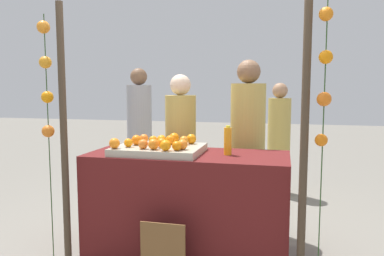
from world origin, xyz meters
TOP-DOWN VIEW (x-y plane):
  - ground_plane at (0.00, 0.00)m, footprint 24.00×24.00m
  - stall_counter at (0.00, 0.00)m, footprint 1.68×0.71m
  - orange_tray at (-0.24, -0.04)m, footprint 0.72×0.57m
  - orange_0 at (-0.03, -0.23)m, footprint 0.08×0.08m
  - orange_1 at (-0.01, 0.14)m, footprint 0.09×0.09m
  - orange_2 at (-0.43, 0.10)m, footprint 0.08×0.08m
  - orange_3 at (-0.22, -0.23)m, footprint 0.09×0.09m
  - orange_4 at (0.00, -0.17)m, footprint 0.08×0.08m
  - orange_5 at (-0.26, 0.07)m, footprint 0.08×0.08m
  - orange_6 at (-0.55, -0.26)m, footprint 0.09×0.09m
  - orange_7 at (-0.33, 0.06)m, footprint 0.07×0.07m
  - orange_8 at (-0.05, 0.07)m, footprint 0.08×0.08m
  - orange_9 at (-0.19, -0.12)m, footprint 0.08×0.08m
  - orange_10 at (-0.17, 0.18)m, footprint 0.09×0.09m
  - orange_11 at (-0.32, -0.22)m, footprint 0.08×0.08m
  - orange_12 at (-0.45, -0.04)m, footprint 0.09×0.09m
  - orange_13 at (-0.17, 0.06)m, footprint 0.08×0.08m
  - orange_14 at (-0.47, -0.16)m, footprint 0.07×0.07m
  - orange_15 at (-0.11, -0.26)m, footprint 0.09×0.09m
  - juice_bottle at (0.34, 0.01)m, footprint 0.06×0.06m
  - chalkboard_sign at (-0.05, -0.53)m, footprint 0.34×0.03m
  - vendor_left at (-0.23, 0.60)m, footprint 0.31×0.31m
  - vendor_right at (0.44, 0.63)m, footprint 0.34×0.34m
  - crowd_person_0 at (0.73, 2.04)m, footprint 0.30×0.30m
  - crowd_person_1 at (-1.12, 1.73)m, footprint 0.34×0.34m
  - canopy_post_left at (-0.92, -0.39)m, footprint 0.06×0.06m
  - canopy_post_right at (0.92, -0.39)m, footprint 0.06×0.06m
  - garland_strand_left at (-1.06, -0.40)m, footprint 0.11×0.11m
  - garland_strand_right at (1.03, -0.42)m, footprint 0.10×0.10m

SIDE VIEW (x-z plane):
  - ground_plane at x=0.00m, z-range 0.00..0.00m
  - chalkboard_sign at x=-0.05m, z-range -0.01..0.44m
  - stall_counter at x=0.00m, z-range 0.00..0.86m
  - crowd_person_0 at x=0.73m, z-range -0.05..1.42m
  - vendor_left at x=-0.23m, z-range -0.05..1.49m
  - crowd_person_1 at x=-1.12m, z-range -0.06..1.61m
  - vendor_right at x=0.44m, z-range -0.06..1.62m
  - orange_tray at x=-0.24m, z-range 0.86..0.92m
  - orange_14 at x=-0.47m, z-range 0.92..0.99m
  - orange_7 at x=-0.33m, z-range 0.92..0.99m
  - orange_0 at x=-0.03m, z-range 0.92..1.00m
  - orange_8 at x=-0.05m, z-range 0.92..1.00m
  - orange_11 at x=-0.32m, z-range 0.92..1.00m
  - orange_2 at x=-0.43m, z-range 0.92..1.00m
  - orange_5 at x=-0.26m, z-range 0.92..1.00m
  - orange_9 at x=-0.19m, z-range 0.92..1.00m
  - orange_4 at x=0.00m, z-range 0.92..1.00m
  - orange_13 at x=-0.17m, z-range 0.92..1.00m
  - orange_15 at x=-0.11m, z-range 0.92..1.01m
  - orange_6 at x=-0.55m, z-range 0.92..1.01m
  - orange_1 at x=-0.01m, z-range 0.92..1.01m
  - orange_3 at x=-0.22m, z-range 0.92..1.01m
  - orange_12 at x=-0.45m, z-range 0.92..1.01m
  - orange_10 at x=-0.17m, z-range 0.92..1.01m
  - juice_bottle at x=0.34m, z-range 0.86..1.10m
  - canopy_post_left at x=-0.92m, z-range 0.00..2.08m
  - canopy_post_right at x=0.92m, z-range 0.00..2.08m
  - garland_strand_right at x=1.03m, z-range 0.48..2.46m
  - garland_strand_left at x=-1.06m, z-range 0.48..2.46m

